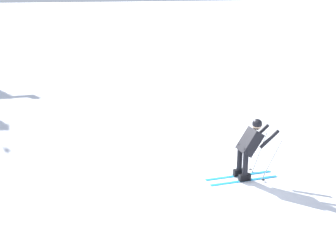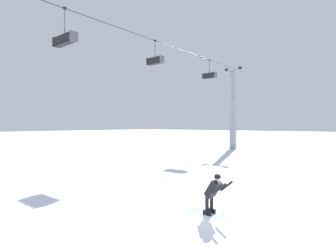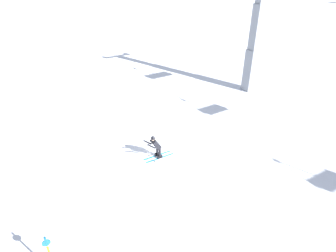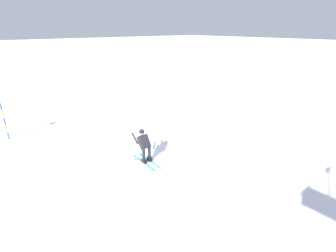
# 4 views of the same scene
# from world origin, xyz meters

# --- Properties ---
(ground_plane) EXTENTS (260.00, 260.00, 0.00)m
(ground_plane) POSITION_xyz_m (0.00, 0.00, 0.00)
(ground_plane) COLOR white
(skier_carving_main) EXTENTS (0.71, 1.74, 1.60)m
(skier_carving_main) POSITION_xyz_m (-0.13, -1.02, 0.84)
(skier_carving_main) COLOR #198CCC
(skier_carving_main) RESTS_ON ground_plane
(lift_tower_far) EXTENTS (0.71, 2.38, 10.74)m
(lift_tower_far) POSITION_xyz_m (24.66, 10.33, 4.48)
(lift_tower_far) COLOR gray
(lift_tower_far) RESTS_ON ground_plane
(haul_cable) EXTENTS (35.13, 0.05, 0.05)m
(haul_cable) POSITION_xyz_m (10.09, 10.33, 10.58)
(haul_cable) COLOR black
(chairlift_seat_nearest) EXTENTS (0.61, 2.16, 2.38)m
(chairlift_seat_nearest) POSITION_xyz_m (0.71, 10.33, 8.60)
(chairlift_seat_nearest) COLOR black
(chairlift_seat_second) EXTENTS (0.61, 1.66, 2.15)m
(chairlift_seat_second) POSITION_xyz_m (9.30, 10.33, 8.84)
(chairlift_seat_second) COLOR black
(chairlift_seat_middle) EXTENTS (0.61, 1.66, 2.15)m
(chairlift_seat_middle) POSITION_xyz_m (18.57, 10.33, 8.83)
(chairlift_seat_middle) COLOR black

